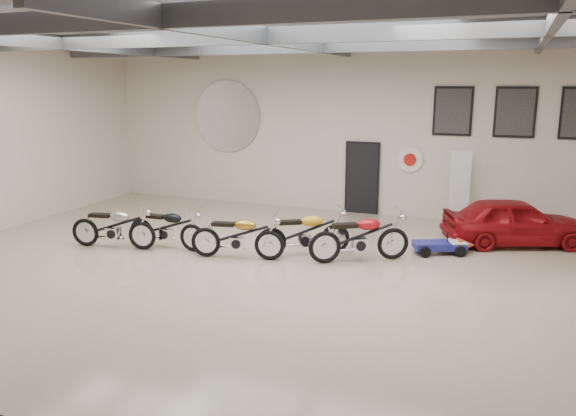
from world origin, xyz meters
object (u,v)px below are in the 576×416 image
at_px(motorcycle_silver, 113,226).
at_px(motorcycle_yellow, 304,232).
at_px(motorcycle_gold, 237,235).
at_px(vintage_car, 515,222).
at_px(motorcycle_black, 166,227).
at_px(banner_stand, 459,190).
at_px(go_kart, 445,243).
at_px(motorcycle_red, 360,236).

distance_m(motorcycle_silver, motorcycle_yellow, 4.56).
relative_size(motorcycle_gold, vintage_car, 0.62).
relative_size(motorcycle_silver, motorcycle_yellow, 0.98).
bearing_deg(motorcycle_black, motorcycle_gold, -3.11).
xyz_separation_m(motorcycle_gold, motorcycle_yellow, (1.30, 0.77, 0.01)).
distance_m(banner_stand, motorcycle_silver, 9.16).
bearing_deg(go_kart, banner_stand, 65.73).
bearing_deg(go_kart, motorcycle_yellow, -179.80).
bearing_deg(motorcycle_silver, motorcycle_yellow, 4.04).
relative_size(go_kart, vintage_car, 0.42).
bearing_deg(vintage_car, motorcycle_gold, 99.68).
relative_size(banner_stand, motorcycle_red, 0.90).
height_order(motorcycle_silver, motorcycle_black, motorcycle_silver).
relative_size(motorcycle_yellow, vintage_car, 0.63).
bearing_deg(motorcycle_yellow, vintage_car, -2.51).
relative_size(motorcycle_silver, motorcycle_black, 1.04).
relative_size(motorcycle_black, motorcycle_red, 0.91).
bearing_deg(motorcycle_silver, motorcycle_gold, -3.68).
xyz_separation_m(motorcycle_silver, motorcycle_red, (5.72, 1.17, 0.03)).
xyz_separation_m(motorcycle_silver, motorcycle_black, (1.19, 0.45, -0.02)).
bearing_deg(go_kart, motorcycle_red, -166.57).
distance_m(banner_stand, motorcycle_gold, 6.60).
bearing_deg(go_kart, motorcycle_silver, 174.41).
bearing_deg(motorcycle_gold, motorcycle_black, 165.24).
bearing_deg(motorcycle_silver, motorcycle_black, 10.55).
bearing_deg(go_kart, vintage_car, 19.05).
height_order(motorcycle_yellow, go_kart, motorcycle_yellow).
bearing_deg(motorcycle_red, motorcycle_gold, 165.08).
height_order(motorcycle_red, vintage_car, same).
bearing_deg(go_kart, motorcycle_gold, -177.82).
xyz_separation_m(motorcycle_red, vintage_car, (3.17, 2.67, -0.00)).
bearing_deg(motorcycle_red, motorcycle_silver, 159.26).
bearing_deg(motorcycle_silver, vintage_car, 13.18).
bearing_deg(vintage_car, go_kart, 111.55).
distance_m(motorcycle_red, go_kart, 2.15).
bearing_deg(motorcycle_yellow, banner_stand, 20.71).
distance_m(motorcycle_black, motorcycle_yellow, 3.30).
bearing_deg(motorcycle_yellow, motorcycle_red, -31.83).
distance_m(motorcycle_gold, motorcycle_red, 2.72).
bearing_deg(motorcycle_silver, banner_stand, 25.54).
xyz_separation_m(banner_stand, motorcycle_black, (-6.23, -4.89, -0.47)).
bearing_deg(banner_stand, vintage_car, -58.53).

